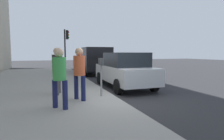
# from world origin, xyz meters

# --- Properties ---
(ground_plane) EXTENTS (80.00, 80.00, 0.00)m
(ground_plane) POSITION_xyz_m (0.00, 0.00, 0.00)
(ground_plane) COLOR #2B2B2D
(ground_plane) RESTS_ON ground
(sidewalk_slab) EXTENTS (28.00, 6.00, 0.15)m
(sidewalk_slab) POSITION_xyz_m (0.00, 3.00, 0.07)
(sidewalk_slab) COLOR gray
(sidewalk_slab) RESTS_ON ground_plane
(parking_meter) EXTENTS (0.36, 0.12, 1.41)m
(parking_meter) POSITION_xyz_m (0.13, 0.48, 1.17)
(parking_meter) COLOR gray
(parking_meter) RESTS_ON sidewalk_slab
(pedestrian_at_meter) EXTENTS (0.49, 0.39, 1.77)m
(pedestrian_at_meter) POSITION_xyz_m (-0.15, 1.34, 1.20)
(pedestrian_at_meter) COLOR #191E4C
(pedestrian_at_meter) RESTS_ON sidewalk_slab
(pedestrian_bystander) EXTENTS (0.42, 0.41, 1.74)m
(pedestrian_bystander) POSITION_xyz_m (-0.93, 2.04, 1.17)
(pedestrian_bystander) COLOR #191E4C
(pedestrian_bystander) RESTS_ON sidewalk_slab
(parking_officer) EXTENTS (0.53, 0.39, 1.81)m
(parking_officer) POSITION_xyz_m (1.02, 1.98, 1.22)
(parking_officer) COLOR #47474C
(parking_officer) RESTS_ON sidewalk_slab
(parked_sedan_near) EXTENTS (4.42, 2.01, 1.77)m
(parked_sedan_near) POSITION_xyz_m (2.17, -1.35, 0.89)
(parked_sedan_near) COLOR silver
(parked_sedan_near) RESTS_ON ground_plane
(parked_van_far) EXTENTS (5.25, 2.22, 2.18)m
(parked_van_far) POSITION_xyz_m (8.86, -1.35, 1.26)
(parked_van_far) COLOR black
(parked_van_far) RESTS_ON ground_plane
(traffic_signal) EXTENTS (0.24, 0.44, 3.60)m
(traffic_signal) POSITION_xyz_m (9.80, 0.72, 2.58)
(traffic_signal) COLOR black
(traffic_signal) RESTS_ON sidewalk_slab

